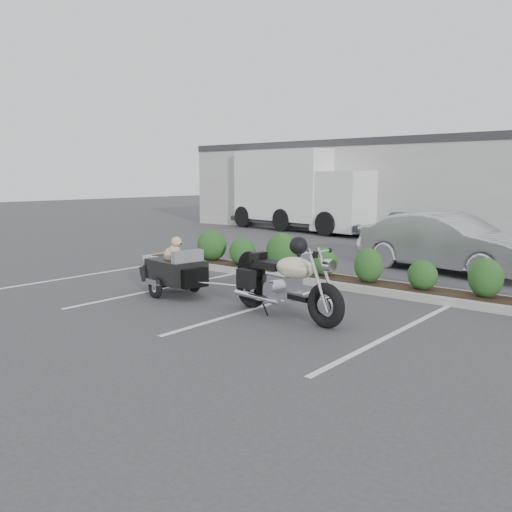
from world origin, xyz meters
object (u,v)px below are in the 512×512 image
Objects in this scene: pet_trailer at (176,270)px; dumpster at (416,230)px; sedan at (447,242)px; motorcycle at (285,283)px; delivery_truck at (305,192)px.

pet_trailer reaches higher than dumpster.
sedan is at bearing 71.60° from pet_trailer.
motorcycle is 1.23× the size of dumpster.
sedan is 0.56× the size of delivery_truck.
motorcycle is 1.23× the size of pet_trailer.
motorcycle is at bearing -47.60° from delivery_truck.
delivery_truck is at bearing 63.10° from sedan.
pet_trailer is (-2.78, 0.03, -0.07)m from motorcycle.
dumpster is 7.12m from delivery_truck.
delivery_truck reaches higher than dumpster.
dumpster is (-2.05, 10.42, 0.00)m from motorcycle.
sedan is (3.31, 6.24, 0.24)m from pet_trailer.
sedan reaches higher than pet_trailer.
sedan is (0.52, 6.27, 0.16)m from motorcycle.
delivery_truck is (-6.47, 2.75, 1.13)m from dumpster.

